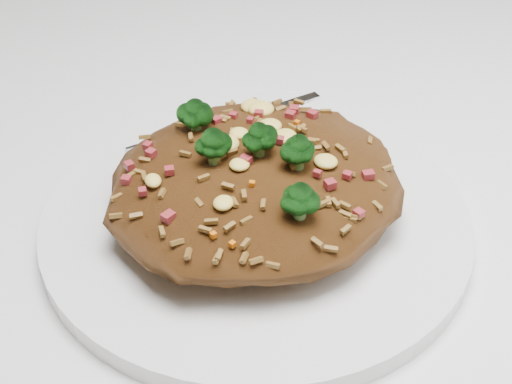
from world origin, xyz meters
TOP-DOWN VIEW (x-y plane):
  - dining_table at (0.00, 0.00)m, footprint 1.20×0.80m
  - plate at (-0.07, -0.06)m, footprint 0.28×0.28m
  - fried_rice at (-0.07, -0.06)m, footprint 0.19×0.17m
  - fork at (-0.01, 0.03)m, footprint 0.16×0.03m

SIDE VIEW (x-z plane):
  - dining_table at x=0.00m, z-range 0.28..1.03m
  - plate at x=-0.07m, z-range 0.75..0.76m
  - fork at x=-0.01m, z-range 0.76..0.77m
  - fried_rice at x=-0.07m, z-range 0.76..0.83m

